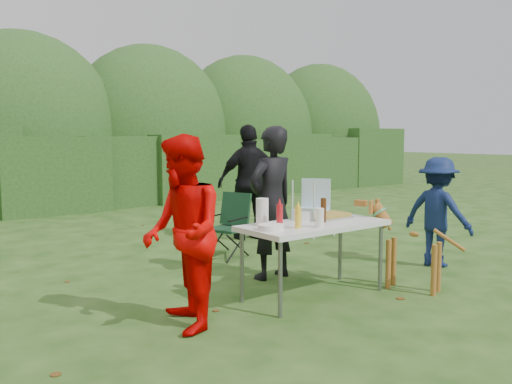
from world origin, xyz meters
TOP-DOWN VIEW (x-y plane):
  - ground at (0.00, 0.00)m, footprint 80.00×80.00m
  - hedge_row at (0.00, 8.00)m, footprint 22.00×1.40m
  - shrub_backdrop at (0.00, 9.60)m, footprint 20.00×2.60m
  - folding_table at (0.15, 0.18)m, footprint 1.50×0.70m
  - person_cook at (0.26, 0.98)m, footprint 0.64×0.44m
  - person_red_jacket at (-1.34, 0.19)m, footprint 0.83×0.94m
  - person_black_puffy at (1.48, 2.95)m, footprint 1.11×0.67m
  - child at (2.22, 0.16)m, footprint 0.59×0.91m
  - dog at (1.11, -0.30)m, footprint 0.65×1.01m
  - camping_chair at (0.50, 2.16)m, footprint 0.68×0.68m
  - lawn_chair at (2.45, 2.56)m, footprint 0.75×0.75m
  - food_tray at (0.46, 0.29)m, footprint 0.45×0.30m
  - focaccia_bread at (0.46, 0.29)m, footprint 0.40×0.26m
  - mustard_bottle at (-0.18, 0.06)m, footprint 0.06×0.06m
  - ketchup_bottle at (-0.31, 0.17)m, footprint 0.06×0.06m
  - beer_bottle at (0.25, 0.15)m, footprint 0.06×0.06m
  - paper_towel_roll at (-0.35, 0.38)m, footprint 0.12×0.12m
  - cup_stack at (0.00, -0.04)m, footprint 0.08×0.08m
  - pasta_bowl at (0.20, 0.40)m, footprint 0.26×0.26m
  - plate_stack at (-0.44, 0.14)m, footprint 0.24×0.24m

SIDE VIEW (x-z plane):
  - ground at x=0.00m, z-range 0.00..0.00m
  - camping_chair at x=0.50m, z-range 0.00..0.84m
  - dog at x=1.11m, z-range 0.00..0.89m
  - lawn_chair at x=2.45m, z-range 0.00..0.91m
  - child at x=2.22m, z-range 0.00..1.34m
  - folding_table at x=0.15m, z-range 0.32..1.06m
  - food_tray at x=0.46m, z-range 0.74..0.76m
  - plate_stack at x=-0.44m, z-range 0.74..0.79m
  - focaccia_bread at x=0.46m, z-range 0.76..0.80m
  - pasta_bowl at x=0.20m, z-range 0.74..0.84m
  - person_red_jacket at x=-1.34m, z-range 0.00..1.61m
  - cup_stack at x=0.00m, z-range 0.74..0.92m
  - mustard_bottle at x=-0.18m, z-range 0.74..0.94m
  - person_cook at x=0.26m, z-range 0.00..1.70m
  - hedge_row at x=0.00m, z-range 0.00..1.70m
  - ketchup_bottle at x=-0.31m, z-range 0.74..0.96m
  - beer_bottle at x=0.25m, z-range 0.74..0.98m
  - paper_towel_roll at x=-0.35m, z-range 0.74..1.00m
  - person_black_puffy at x=1.48m, z-range 0.00..1.76m
  - shrub_backdrop at x=0.00m, z-range 0.00..3.20m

